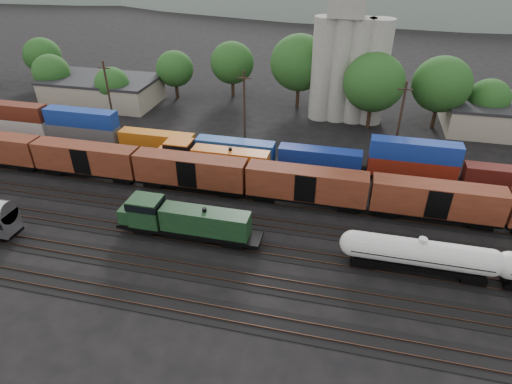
% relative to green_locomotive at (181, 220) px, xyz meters
% --- Properties ---
extents(ground, '(600.00, 600.00, 0.00)m').
position_rel_green_locomotive_xyz_m(ground, '(12.33, 5.00, -2.53)').
color(ground, black).
extents(tracks, '(180.00, 33.20, 0.20)m').
position_rel_green_locomotive_xyz_m(tracks, '(12.33, 5.00, -2.48)').
color(tracks, black).
rests_on(tracks, ground).
extents(green_locomotive, '(16.71, 2.95, 4.42)m').
position_rel_green_locomotive_xyz_m(green_locomotive, '(0.00, 0.00, 0.00)').
color(green_locomotive, black).
rests_on(green_locomotive, ground).
extents(tank_car_a, '(15.93, 2.85, 4.18)m').
position_rel_green_locomotive_xyz_m(tank_car_a, '(25.62, 0.00, -0.03)').
color(tank_car_a, silver).
rests_on(tank_car_a, ground).
extents(orange_locomotive, '(18.14, 3.02, 4.53)m').
position_rel_green_locomotive_xyz_m(orange_locomotive, '(-1.64, 15.00, 0.06)').
color(orange_locomotive, black).
rests_on(orange_locomotive, ground).
extents(boxcar_string, '(122.80, 2.90, 4.20)m').
position_rel_green_locomotive_xyz_m(boxcar_string, '(-10.29, 10.00, 0.59)').
color(boxcar_string, black).
rests_on(boxcar_string, ground).
extents(container_wall, '(161.64, 2.60, 5.80)m').
position_rel_green_locomotive_xyz_m(container_wall, '(-5.94, 20.00, -0.14)').
color(container_wall, black).
rests_on(container_wall, ground).
extents(grain_silo, '(13.40, 5.00, 29.00)m').
position_rel_green_locomotive_xyz_m(grain_silo, '(15.62, 41.00, 8.73)').
color(grain_silo, '#9C998F').
rests_on(grain_silo, ground).
extents(industrial_sheds, '(119.38, 17.26, 5.10)m').
position_rel_green_locomotive_xyz_m(industrial_sheds, '(18.96, 40.25, 0.03)').
color(industrial_sheds, '#9E937F').
rests_on(industrial_sheds, ground).
extents(tree_band, '(167.05, 23.08, 14.31)m').
position_rel_green_locomotive_xyz_m(tree_band, '(22.49, 41.65, 5.31)').
color(tree_band, black).
rests_on(tree_band, ground).
extents(utility_poles, '(122.20, 0.36, 12.00)m').
position_rel_green_locomotive_xyz_m(utility_poles, '(12.33, 27.00, 3.68)').
color(utility_poles, black).
rests_on(utility_poles, ground).
extents(distant_hills, '(860.00, 286.00, 130.00)m').
position_rel_green_locomotive_xyz_m(distant_hills, '(36.25, 265.00, -23.09)').
color(distant_hills, '#59665B').
rests_on(distant_hills, ground).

